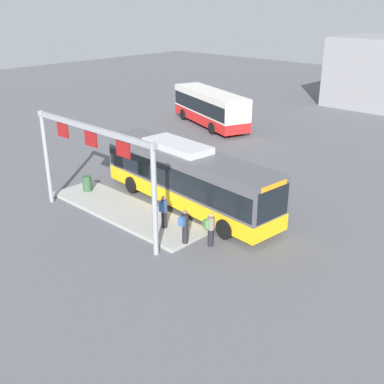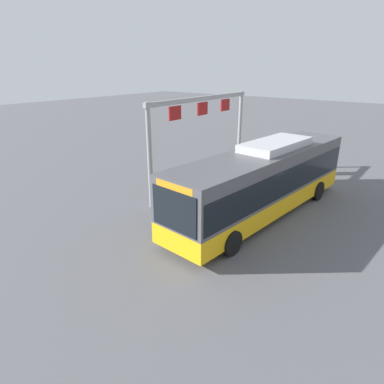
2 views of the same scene
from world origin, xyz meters
name	(u,v)px [view 1 (image 1 of 2)]	position (x,y,z in m)	size (l,w,h in m)	color
ground_plane	(188,206)	(0.00, 0.00, 0.00)	(120.00, 120.00, 0.00)	#56565B
platform_curb	(125,211)	(-1.90, -2.91, 0.08)	(10.00, 2.80, 0.16)	#9E9E99
bus_main	(188,175)	(-0.01, 0.00, 1.81)	(11.90, 3.60, 3.46)	#EAAD14
bus_background_left	(210,106)	(-10.89, 14.35, 1.78)	(10.00, 5.80, 3.10)	red
person_boarding	(185,226)	(3.03, -3.41, 1.05)	(0.38, 0.55, 1.67)	black
person_waiting_near	(210,229)	(3.87, -2.60, 0.89)	(0.48, 0.60, 1.67)	black
person_waiting_mid	(164,211)	(1.18, -2.96, 1.05)	(0.49, 0.60, 1.67)	black
platform_sign_gantry	(92,154)	(-1.73, -4.83, 3.74)	(9.07, 0.24, 5.20)	gray
trash_bin	(87,183)	(-5.61, -2.69, 0.61)	(0.52, 0.52, 0.90)	#2D5133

